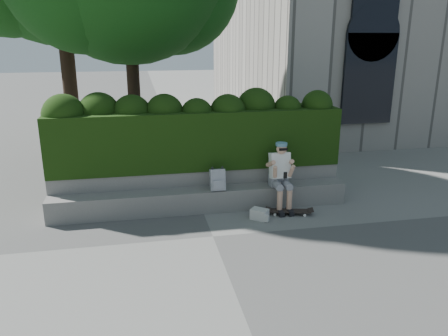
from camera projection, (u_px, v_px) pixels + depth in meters
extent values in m
plane|color=slate|center=(213.00, 236.00, 7.73)|extent=(80.00, 80.00, 0.00)
cube|color=gray|center=(202.00, 200.00, 8.84)|extent=(6.00, 0.45, 0.45)
cube|color=gray|center=(199.00, 185.00, 9.24)|extent=(6.00, 0.50, 0.75)
cube|color=black|center=(197.00, 138.00, 9.17)|extent=(6.00, 1.00, 1.20)
cylinder|color=black|center=(135.00, 111.00, 11.48)|extent=(0.32, 0.32, 3.05)
cylinder|color=black|center=(71.00, 99.00, 12.50)|extent=(0.40, 0.40, 3.35)
cube|color=gray|center=(278.00, 180.00, 8.99)|extent=(0.36, 0.26, 0.22)
cube|color=white|center=(280.00, 165.00, 8.82)|extent=(0.40, 0.32, 0.55)
sphere|color=tan|center=(282.00, 149.00, 8.66)|extent=(0.21, 0.21, 0.21)
cylinder|color=teal|center=(281.00, 144.00, 8.65)|extent=(0.23, 0.23, 0.06)
cube|color=black|center=(285.00, 175.00, 8.52)|extent=(0.07, 0.02, 0.13)
cylinder|color=tan|center=(280.00, 202.00, 8.65)|extent=(0.11, 0.11, 0.47)
cylinder|color=tan|center=(289.00, 202.00, 8.68)|extent=(0.11, 0.11, 0.47)
cube|color=black|center=(280.00, 213.00, 8.65)|extent=(0.10, 0.26, 0.10)
cube|color=black|center=(290.00, 212.00, 8.68)|extent=(0.10, 0.26, 0.10)
cube|color=black|center=(289.00, 211.00, 8.66)|extent=(0.86, 0.41, 0.02)
cylinder|color=silver|center=(275.00, 215.00, 8.61)|extent=(0.06, 0.04, 0.06)
cylinder|color=silver|center=(274.00, 211.00, 8.78)|extent=(0.06, 0.04, 0.06)
cylinder|color=silver|center=(305.00, 215.00, 8.58)|extent=(0.06, 0.04, 0.06)
cylinder|color=silver|center=(304.00, 212.00, 8.75)|extent=(0.06, 0.04, 0.06)
cube|color=silver|center=(218.00, 180.00, 8.67)|extent=(0.30, 0.17, 0.43)
cube|color=beige|center=(259.00, 214.00, 8.44)|extent=(0.39, 0.38, 0.21)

